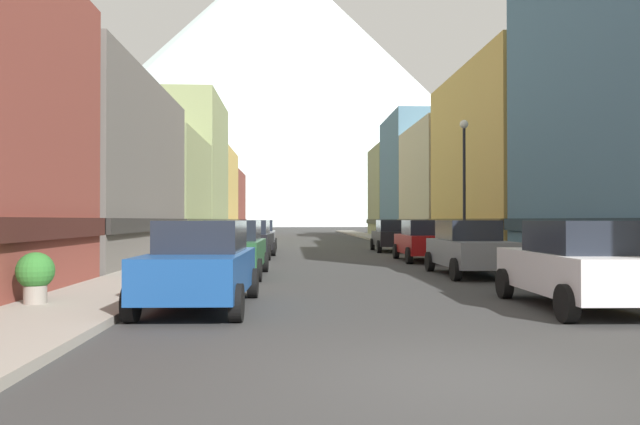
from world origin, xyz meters
TOP-DOWN VIEW (x-y plane):
  - ground_plane at (0.00, 0.00)m, footprint 400.00×400.00m
  - sidewalk_left at (-6.25, 35.00)m, footprint 2.50×100.00m
  - sidewalk_right at (6.25, 35.00)m, footprint 2.50×100.00m
  - storefront_left_1 at (-11.04, 18.33)m, footprint 7.38×13.38m
  - storefront_left_2 at (-10.67, 30.79)m, footprint 6.64×10.37m
  - storefront_left_3 at (-10.70, 41.81)m, footprint 6.70×11.09m
  - storefront_left_4 at (-12.27, 52.63)m, footprint 9.84×10.14m
  - storefront_left_5 at (-10.77, 63.12)m, footprint 6.83×10.68m
  - storefront_right_2 at (11.62, 26.50)m, footprint 8.53×13.81m
  - storefront_right_3 at (11.17, 39.68)m, footprint 7.64×11.41m
  - storefront_right_4 at (11.18, 50.99)m, footprint 7.65×11.05m
  - storefront_right_5 at (12.32, 61.62)m, footprint 9.94×9.80m
  - car_left_0 at (-3.80, 5.71)m, footprint 2.16×4.44m
  - car_left_1 at (-3.80, 12.55)m, footprint 2.14×4.44m
  - car_left_2 at (-3.80, 21.57)m, footprint 2.23×4.48m
  - car_left_3 at (-3.80, 28.68)m, footprint 2.12×4.43m
  - car_right_0 at (3.80, 5.17)m, footprint 2.17×4.45m
  - car_right_1 at (3.80, 12.51)m, footprint 2.07×4.40m
  - car_right_2 at (3.80, 19.19)m, footprint 2.12×4.43m
  - car_right_3 at (3.80, 27.23)m, footprint 2.16×4.45m
  - potted_plant_0 at (7.00, 13.78)m, footprint 0.52×0.52m
  - potted_plant_1 at (-7.00, 5.46)m, footprint 0.73×0.73m
  - pedestrian_0 at (6.25, 17.71)m, footprint 0.36×0.36m
  - pedestrian_1 at (6.25, 7.24)m, footprint 0.36×0.36m
  - streetlamp_right at (5.35, 18.32)m, footprint 0.36×0.36m
  - mountain_backdrop at (-8.39, 260.00)m, footprint 239.33×239.33m

SIDE VIEW (x-z plane):
  - ground_plane at x=0.00m, z-range 0.00..0.00m
  - sidewalk_left at x=-6.25m, z-range 0.00..0.15m
  - sidewalk_right at x=6.25m, z-range 0.00..0.15m
  - potted_plant_0 at x=7.00m, z-range 0.18..1.03m
  - potted_plant_1 at x=-7.00m, z-range 0.22..1.23m
  - pedestrian_0 at x=6.25m, z-range 0.08..1.66m
  - pedestrian_1 at x=6.25m, z-range 0.09..1.70m
  - car_left_0 at x=-3.80m, z-range 0.01..1.79m
  - car_left_1 at x=-3.80m, z-range 0.01..1.79m
  - car_left_2 at x=-3.80m, z-range 0.01..1.79m
  - car_left_3 at x=-3.80m, z-range 0.01..1.79m
  - car_right_0 at x=3.80m, z-range 0.01..1.79m
  - car_right_1 at x=3.80m, z-range 0.01..1.79m
  - car_right_2 at x=3.80m, z-range 0.01..1.79m
  - car_right_3 at x=3.80m, z-range 0.01..1.79m
  - storefront_left_2 at x=-10.67m, z-range -0.13..6.85m
  - storefront_left_5 at x=-10.77m, z-range -0.14..7.18m
  - storefront_left_1 at x=-11.04m, z-range -0.14..7.41m
  - streetlamp_right at x=5.35m, z-range 1.06..6.92m
  - storefront_left_4 at x=-12.27m, z-range -0.15..8.39m
  - storefront_right_3 at x=11.17m, z-range -0.16..8.97m
  - storefront_right_5 at x=12.32m, z-range -0.17..9.90m
  - storefront_right_2 at x=11.62m, z-range -0.17..10.11m
  - storefront_left_3 at x=-10.70m, z-range -0.18..11.22m
  - storefront_right_4 at x=11.18m, z-range -0.18..11.59m
  - mountain_backdrop at x=-8.39m, z-range 0.00..123.47m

